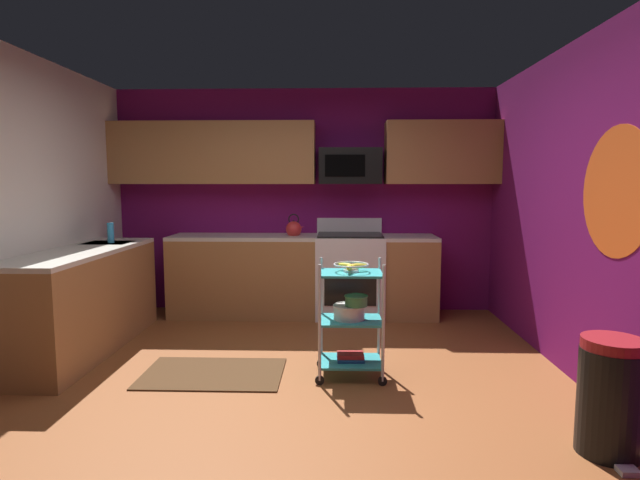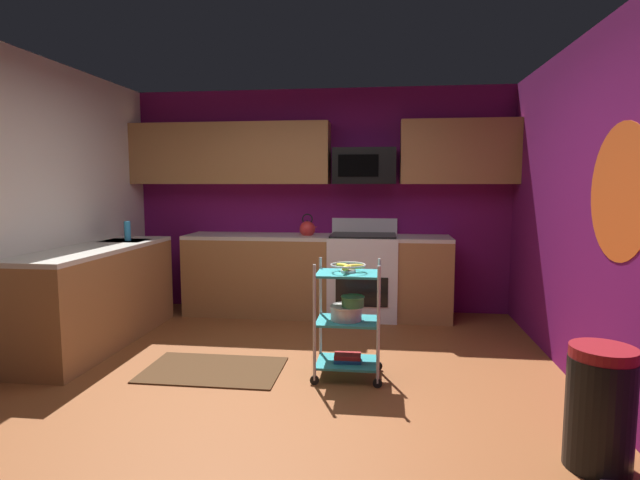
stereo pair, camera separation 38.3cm
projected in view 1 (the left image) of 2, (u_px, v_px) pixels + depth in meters
The scene contains 17 objects.
floor at pixel (285, 390), 3.77m from camera, with size 4.40×4.80×0.04m, color brown.
wall_back at pixel (305, 201), 6.04m from camera, with size 4.52×0.06×2.60m, color #6B1156.
wall_right at pixel (601, 213), 3.56m from camera, with size 0.06×4.80×2.60m, color #6B1156.
wall_flower_decal at pixel (616, 192), 3.31m from camera, with size 0.87×0.87×0.00m, color #E5591E.
counter_run at pixel (226, 284), 5.31m from camera, with size 3.70×2.60×0.92m.
oven_range at pixel (350, 274), 5.79m from camera, with size 0.76×0.65×1.10m.
upper_cabinets at pixel (293, 153), 5.79m from camera, with size 4.40×0.33×0.70m.
microwave at pixel (350, 166), 5.76m from camera, with size 0.70×0.39×0.40m.
rolling_cart at pixel (351, 320), 3.94m from camera, with size 0.54×0.38×0.91m.
fruit_bowl at pixel (351, 266), 3.89m from camera, with size 0.27×0.27×0.07m.
mixing_bowl_large at pixel (349, 312), 3.93m from camera, with size 0.25×0.25×0.11m.
mixing_bowl_small at pixel (356, 300), 3.88m from camera, with size 0.18×0.18×0.08m.
book_stack at pixel (350, 357), 3.97m from camera, with size 0.21×0.17×0.06m.
kettle at pixel (294, 229), 5.75m from camera, with size 0.21×0.18×0.26m.
dish_soap_bottle at pixel (111, 233), 5.03m from camera, with size 0.06×0.06×0.20m, color #2D8CBF.
trash_can at pixel (610, 397), 2.82m from camera, with size 0.34×0.42×0.66m.
floor_rug at pixel (213, 373), 4.03m from camera, with size 1.10×0.70×0.01m, color #472D19.
Camera 1 is at (0.38, -3.61, 1.50)m, focal length 28.56 mm.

